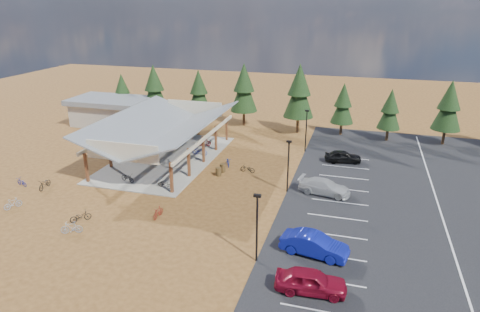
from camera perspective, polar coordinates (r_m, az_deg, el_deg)
The scene contains 38 objects.
ground at distance 40.55m, azimuth -1.21°, elevation -5.07°, with size 140.00×140.00×0.00m, color brown.
asphalt_lot at distance 42.36m, azimuth 24.91°, elevation -5.90°, with size 27.00×44.00×0.04m, color black.
concrete_pad at distance 50.02m, azimuth -9.78°, elevation -0.30°, with size 10.60×18.60×0.10m, color gray.
bike_pavilion at distance 48.85m, azimuth -10.04°, elevation 3.85°, with size 11.65×19.40×4.97m.
outbuilding at distance 65.33m, azimuth -16.87°, elevation 5.78°, with size 11.00×7.00×3.90m.
lamp_post_0 at distance 29.41m, azimuth 2.27°, elevation -8.96°, with size 0.50×0.25×5.14m.
lamp_post_1 at distance 40.10m, azimuth 6.45°, elevation -0.87°, with size 0.50×0.25×5.14m.
lamp_post_2 at distance 51.38m, azimuth 8.82°, elevation 3.75°, with size 0.50×0.25×5.14m.
trash_bin_0 at distance 45.44m, azimuth -2.33°, elevation -1.60°, with size 0.60×0.60×0.90m, color #4B361B.
trash_bin_1 at distance 44.50m, azimuth -2.90°, elevation -2.09°, with size 0.60×0.60×0.90m, color #4B361B.
pine_0 at distance 68.39m, azimuth -15.42°, elevation 8.35°, with size 2.91×2.91×6.77m.
pine_1 at distance 64.47m, azimuth -11.37°, elevation 8.97°, with size 3.66×3.66×8.53m.
pine_2 at distance 63.13m, azimuth -5.52°, elevation 8.65°, with size 3.37×3.37×7.85m.
pine_3 at distance 61.26m, azimuth 0.53°, elevation 9.06°, with size 3.86×3.86×9.00m.
pine_4 at distance 58.11m, azimuth 7.90°, elevation 8.55°, with size 4.06×4.06×9.46m.
pine_5 at distance 58.57m, azimuth 13.57°, elevation 6.80°, with size 3.03×3.03×7.06m.
pine_6 at distance 57.80m, azimuth 19.39°, elevation 5.88°, with size 2.92×2.92×6.80m.
pine_7 at distance 58.74m, azimuth 26.08°, elevation 6.04°, with size 3.52×3.52×8.20m.
bike_0 at distance 44.21m, azimuth -14.77°, elevation -2.80°, with size 0.58×1.68×0.88m, color black.
bike_1 at distance 49.73m, azimuth -13.72°, elevation -0.11°, with size 0.42×1.48×0.89m, color gray.
bike_2 at distance 52.75m, azimuth -12.59°, elevation 1.20°, with size 0.63×1.82×0.96m, color #133399.
bike_3 at distance 56.42m, azimuth -8.57°, elevation 2.70°, with size 0.44×1.57×0.94m, color #980E09.
bike_4 at distance 42.09m, azimuth -10.03°, elevation -3.67°, with size 0.53×1.53×0.81m, color black.
bike_5 at distance 47.46m, azimuth -9.83°, elevation -0.77°, with size 0.44×1.56×0.93m, color gray.
bike_6 at distance 50.33m, azimuth -5.38°, elevation 0.71°, with size 0.67×1.92×1.01m, color navy.
bike_7 at distance 53.37m, azimuth -4.81°, elevation 1.87°, with size 0.47×1.66×1.00m, color maroon.
bike_8 at distance 45.57m, azimuth -24.58°, elevation -3.38°, with size 0.66×1.90×1.00m, color black.
bike_9 at distance 42.60m, azimuth -28.04°, elevation -5.61°, with size 0.45×1.58×0.95m, color #9B9CA4.
bike_10 at distance 47.23m, azimuth -27.09°, elevation -3.12°, with size 0.53×1.51×0.80m, color navy.
bike_11 at distance 36.84m, azimuth -10.85°, elevation -7.38°, with size 0.45×1.58×0.95m, color maroon.
bike_12 at distance 37.96m, azimuth -20.50°, elevation -7.55°, with size 0.60×1.72×0.91m, color black.
bike_13 at distance 36.34m, azimuth -21.54°, elevation -8.87°, with size 0.48×1.70×1.02m, color #999CA1.
bike_14 at distance 47.04m, azimuth -1.59°, elevation -0.77°, with size 0.64×1.85×0.97m, color navy.
bike_16 at distance 45.31m, azimuth 1.01°, elevation -1.69°, with size 0.56×1.60×0.84m, color black.
car_0 at distance 28.05m, azimuth 9.42°, elevation -16.13°, with size 1.80×4.47×1.52m, color maroon.
car_1 at distance 31.57m, azimuth 9.88°, elevation -11.57°, with size 1.69×4.84×1.60m, color #101A99.
car_3 at distance 40.99m, azimuth 11.20°, elevation -4.05°, with size 1.97×4.84×1.40m, color #B5B5B5.
car_4 at distance 49.31m, azimuth 13.56°, elevation -0.05°, with size 1.61×4.00×1.36m, color black.
Camera 1 is at (11.08, -34.97, 17.28)m, focal length 32.00 mm.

